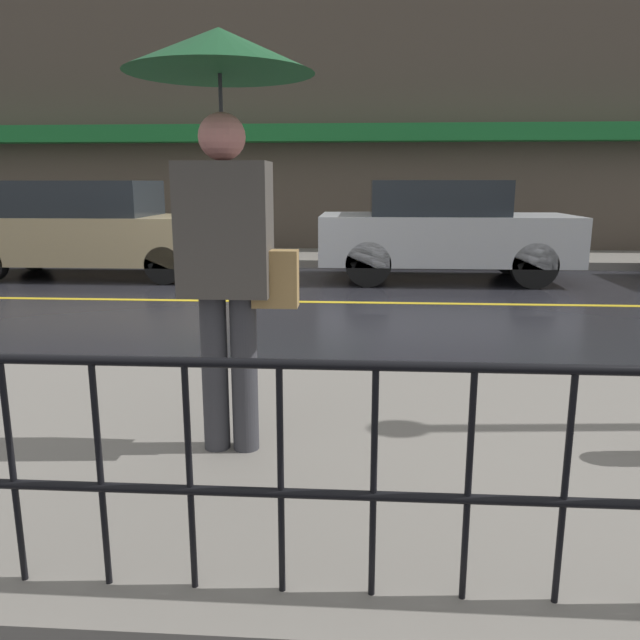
{
  "coord_description": "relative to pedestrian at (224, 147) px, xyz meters",
  "views": [
    {
      "loc": [
        1.89,
        -8.32,
        1.61
      ],
      "look_at": [
        1.5,
        -2.46,
        0.3
      ],
      "focal_mm": 35.0,
      "sensor_mm": 36.0,
      "label": 1
    }
  ],
  "objects": [
    {
      "name": "lane_marking",
      "position": [
        -1.19,
        5.1,
        -1.77
      ],
      "size": [
        25.2,
        0.12,
        0.01
      ],
      "color": "gold",
      "rests_on": "ground_plane"
    },
    {
      "name": "car_silver",
      "position": [
        2.04,
        7.23,
        -0.95
      ],
      "size": [
        4.08,
        1.76,
        1.63
      ],
      "color": "#B2B5BA",
      "rests_on": "ground_plane"
    },
    {
      "name": "car_tan",
      "position": [
        -3.94,
        7.23,
        -0.97
      ],
      "size": [
        4.73,
        1.7,
        1.62
      ],
      "color": "tan",
      "rests_on": "ground_plane"
    },
    {
      "name": "ground_plane",
      "position": [
        -1.19,
        5.1,
        -1.78
      ],
      "size": [
        80.0,
        80.0,
        0.0
      ],
      "primitive_type": "plane",
      "color": "black"
    },
    {
      "name": "pedestrian",
      "position": [
        0.0,
        0.0,
        0.0
      ],
      "size": [
        0.94,
        0.94,
        2.19
      ],
      "rotation": [
        0.0,
        0.0,
        3.14
      ],
      "color": "#333338",
      "rests_on": "sidewalk_near"
    },
    {
      "name": "building_storefront",
      "position": [
        -1.19,
        10.78,
        1.38
      ],
      "size": [
        28.0,
        0.85,
        6.38
      ],
      "color": "#4C4238",
      "rests_on": "ground_plane"
    },
    {
      "name": "sidewalk_near",
      "position": [
        -1.19,
        0.12,
        -1.7
      ],
      "size": [
        28.0,
        3.18,
        0.15
      ],
      "color": "slate",
      "rests_on": "ground_plane"
    },
    {
      "name": "sidewalk_far",
      "position": [
        -1.19,
        9.57,
        -1.7
      ],
      "size": [
        28.0,
        2.16,
        0.15
      ],
      "color": "slate",
      "rests_on": "ground_plane"
    }
  ]
}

